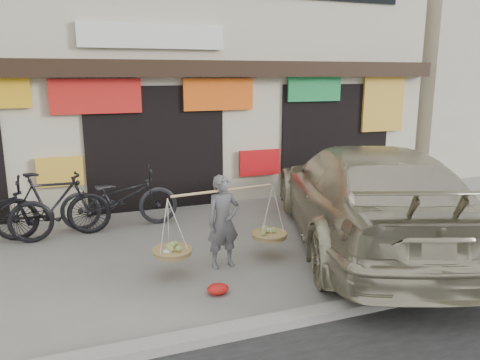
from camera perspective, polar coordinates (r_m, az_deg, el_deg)
name	(u,v)px	position (r m, az deg, el deg)	size (l,w,h in m)	color
ground	(203,267)	(7.43, -4.59, -10.56)	(70.00, 70.00, 0.00)	gray
kerb	(250,327)	(5.70, 1.24, -17.53)	(70.00, 0.25, 0.12)	gray
shophouse_block	(133,54)	(13.12, -12.93, 14.71)	(14.00, 6.32, 7.00)	beige
street_vendor	(223,226)	(7.22, -2.06, -5.62)	(2.20, 0.73, 1.45)	slate
bike_1	(52,205)	(9.16, -21.91, -2.84)	(0.58, 2.05, 1.23)	black
bike_2	(120,198)	(9.41, -14.45, -2.12)	(0.77, 2.22, 1.17)	#292A2E
suv	(365,195)	(8.42, 15.04, -1.78)	(4.35, 6.58, 1.77)	#BDB798
red_bag	(218,289)	(6.57, -2.71, -13.13)	(0.31, 0.25, 0.14)	red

